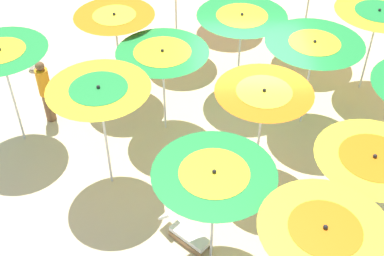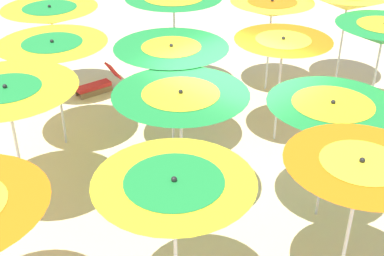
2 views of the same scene
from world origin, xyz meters
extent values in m
cube|color=beige|center=(0.00, 0.00, -0.02)|extent=(39.16, 39.16, 0.04)
cylinder|color=silver|center=(5.05, 0.60, 1.04)|extent=(0.05, 0.05, 2.08)
cone|color=yellow|center=(5.05, 0.60, 2.08)|extent=(2.17, 2.17, 0.39)
cone|color=#1E8C38|center=(5.05, 0.60, 2.17)|extent=(1.22, 1.22, 0.22)
sphere|color=black|center=(5.05, 0.60, 2.30)|extent=(0.07, 0.07, 0.07)
cylinder|color=silver|center=(3.19, 1.74, 1.03)|extent=(0.05, 0.05, 2.05)
cone|color=yellow|center=(3.19, 1.74, 2.05)|extent=(2.12, 2.12, 0.37)
cone|color=#1E8C38|center=(3.19, 1.74, 2.14)|extent=(1.16, 1.16, 0.20)
sphere|color=black|center=(3.19, 1.74, 2.27)|extent=(0.07, 0.07, 0.07)
cylinder|color=silver|center=(1.88, 3.43, 1.07)|extent=(0.05, 0.05, 2.14)
cone|color=yellow|center=(1.88, 3.43, 2.14)|extent=(2.26, 2.26, 0.32)
cone|color=#1E8C38|center=(1.88, 3.43, 2.23)|extent=(1.11, 1.11, 0.16)
sphere|color=black|center=(1.88, 3.43, 2.33)|extent=(0.07, 0.07, 0.07)
cylinder|color=silver|center=(3.22, -1.54, 1.12)|extent=(0.05, 0.05, 2.25)
cone|color=#1E8C38|center=(3.22, -1.54, 2.25)|extent=(2.25, 2.25, 0.35)
cone|color=yellow|center=(3.22, -1.54, 2.32)|extent=(1.38, 1.38, 0.22)
cylinder|color=silver|center=(1.39, 0.32, 1.04)|extent=(0.05, 0.05, 2.08)
cone|color=#1E8C38|center=(1.39, 0.32, 2.08)|extent=(2.18, 2.18, 0.32)
cone|color=yellow|center=(1.39, 0.32, 2.16)|extent=(1.13, 1.13, 0.17)
sphere|color=black|center=(1.39, 0.32, 2.27)|extent=(0.07, 0.07, 0.07)
cylinder|color=silver|center=(-0.10, 1.56, 1.02)|extent=(0.05, 0.05, 2.04)
cone|color=#1E8C38|center=(-0.10, 1.56, 2.04)|extent=(2.16, 2.16, 0.37)
cone|color=yellow|center=(-0.10, 1.56, 2.13)|extent=(1.23, 1.23, 0.21)
sphere|color=black|center=(-0.10, 1.56, 2.25)|extent=(0.07, 0.07, 0.07)
cone|color=yellow|center=(-1.71, 3.29, 2.12)|extent=(1.93, 1.93, 0.30)
cone|color=#1E8C38|center=(-1.71, 3.29, 2.18)|extent=(1.18, 1.18, 0.18)
sphere|color=black|center=(-1.71, 3.29, 2.30)|extent=(0.07, 0.07, 0.07)
cylinder|color=silver|center=(1.71, -3.29, 1.04)|extent=(0.05, 0.05, 2.08)
cone|color=yellow|center=(1.71, -3.29, 2.08)|extent=(1.97, 1.97, 0.36)
cone|color=orange|center=(1.71, -3.29, 2.16)|extent=(1.17, 1.17, 0.21)
sphere|color=black|center=(1.71, -3.29, 2.29)|extent=(0.07, 0.07, 0.07)
cylinder|color=silver|center=(0.10, -1.45, 1.02)|extent=(0.05, 0.05, 2.05)
cone|color=orange|center=(0.10, -1.45, 2.05)|extent=(1.92, 1.92, 0.38)
cone|color=yellow|center=(0.10, -1.45, 2.14)|extent=(1.09, 1.09, 0.22)
sphere|color=black|center=(0.10, -1.45, 2.27)|extent=(0.07, 0.07, 0.07)
cylinder|color=silver|center=(-1.92, 0.09, 0.97)|extent=(0.05, 0.05, 1.95)
cone|color=#1E8C38|center=(-1.92, 0.09, 1.95)|extent=(2.03, 2.03, 0.40)
cone|color=yellow|center=(-1.92, 0.09, 2.03)|extent=(1.26, 1.26, 0.25)
sphere|color=black|center=(-1.92, 0.09, 2.18)|extent=(0.07, 0.07, 0.07)
cylinder|color=silver|center=(-3.10, 1.46, 1.05)|extent=(0.05, 0.05, 2.10)
cone|color=orange|center=(-3.10, 1.46, 2.10)|extent=(1.91, 1.91, 0.38)
cone|color=yellow|center=(-3.10, 1.46, 2.19)|extent=(1.02, 1.02, 0.20)
sphere|color=black|center=(-3.10, 1.46, 2.32)|extent=(0.07, 0.07, 0.07)
cylinder|color=silver|center=(0.59, -4.81, 1.08)|extent=(0.05, 0.05, 2.15)
cone|color=yellow|center=(0.59, -4.81, 2.15)|extent=(1.92, 1.92, 0.40)
cylinder|color=silver|center=(-0.92, -3.63, 1.01)|extent=(0.05, 0.05, 2.03)
cone|color=#1E8C38|center=(-0.92, -3.63, 2.03)|extent=(2.04, 2.04, 0.43)
cone|color=yellow|center=(-0.92, -3.63, 2.13)|extent=(1.15, 1.15, 0.25)
cube|color=olive|center=(-1.23, -3.18, 0.07)|extent=(0.64, 0.57, 0.14)
cube|color=olive|center=(-1.42, -3.40, 0.07)|extent=(0.64, 0.57, 0.14)
cube|color=white|center=(-1.32, -3.29, 0.19)|extent=(0.80, 0.76, 0.10)
cube|color=olive|center=(4.54, -0.08, 0.07)|extent=(0.16, 0.88, 0.14)
cube|color=olive|center=(4.81, -0.12, 0.07)|extent=(0.16, 0.88, 0.14)
cube|color=red|center=(4.67, -0.10, 0.19)|extent=(0.41, 0.91, 0.10)
cube|color=red|center=(4.59, -0.68, 0.45)|extent=(0.33, 0.36, 0.45)
camera|label=1|loc=(-1.28, -9.32, 8.11)|focal=47.97mm
camera|label=2|loc=(-5.22, 6.64, 5.80)|focal=48.47mm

